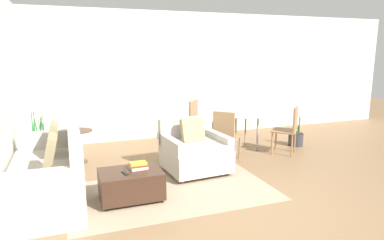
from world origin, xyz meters
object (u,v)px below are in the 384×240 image
at_px(dining_table, 241,116).
at_px(dining_chair_near_right, 289,127).
at_px(potted_plant, 42,153).
at_px(couch, 50,175).
at_px(potted_plant_small, 296,136).
at_px(book_stack, 138,166).
at_px(dining_chair_near_left, 226,133).
at_px(ottoman, 131,184).
at_px(dining_chair_far_left, 198,119).
at_px(side_table, 78,140).
at_px(tv_remote_primary, 125,173).
at_px(armchair, 194,151).

bearing_deg(dining_table, dining_chair_near_right, -45.00).
xyz_separation_m(potted_plant, dining_table, (3.66, -0.14, 0.41)).
height_order(couch, potted_plant_small, couch).
bearing_deg(book_stack, dining_chair_near_left, 28.63).
relative_size(ottoman, dining_chair_near_left, 0.88).
bearing_deg(dining_chair_far_left, dining_chair_near_left, -90.00).
relative_size(side_table, potted_plant_small, 0.79).
distance_m(couch, book_stack, 1.14).
xyz_separation_m(dining_chair_far_left, potted_plant_small, (1.82, -0.88, -0.33)).
xyz_separation_m(tv_remote_primary, dining_chair_near_left, (1.92, 1.06, 0.13)).
bearing_deg(dining_chair_far_left, dining_chair_near_right, -45.00).
bearing_deg(dining_chair_near_right, potted_plant, 169.48).
relative_size(dining_table, dining_chair_near_left, 1.36).
bearing_deg(tv_remote_primary, book_stack, 31.55).
bearing_deg(dining_chair_near_left, potted_plant_small, 13.44).
bearing_deg(couch, dining_chair_near_left, 12.45).
relative_size(ottoman, dining_chair_far_left, 0.88).
xyz_separation_m(dining_chair_near_right, dining_chair_far_left, (-1.32, 1.32, 0.00)).
bearing_deg(tv_remote_primary, potted_plant_small, 21.81).
height_order(armchair, dining_chair_far_left, dining_chair_far_left).
height_order(couch, potted_plant, potted_plant).
bearing_deg(tv_remote_primary, ottoman, 41.32).
relative_size(tv_remote_primary, potted_plant_small, 0.21).
bearing_deg(couch, dining_table, 20.23).
distance_m(couch, dining_chair_near_right, 4.18).
relative_size(couch, tv_remote_primary, 13.00).
bearing_deg(potted_plant, book_stack, -53.75).
distance_m(book_stack, dining_table, 2.88).
bearing_deg(tv_remote_primary, dining_chair_near_left, 28.94).
bearing_deg(potted_plant, armchair, -25.09).
bearing_deg(dining_chair_far_left, book_stack, -127.33).
distance_m(armchair, potted_plant_small, 2.61).
distance_m(couch, ottoman, 1.05).
bearing_deg(side_table, book_stack, -68.77).
distance_m(ottoman, dining_chair_near_left, 2.11).
distance_m(potted_plant, potted_plant_small, 4.83).
bearing_deg(book_stack, dining_chair_near_right, 17.19).
distance_m(ottoman, tv_remote_primary, 0.21).
bearing_deg(book_stack, dining_chair_far_left, 52.67).
height_order(tv_remote_primary, potted_plant_small, potted_plant_small).
distance_m(ottoman, book_stack, 0.25).
height_order(tv_remote_primary, dining_chair_far_left, dining_chair_far_left).
bearing_deg(ottoman, book_stack, 23.26).
relative_size(dining_table, potted_plant_small, 1.68).
xyz_separation_m(potted_plant, side_table, (0.59, 0.02, 0.16)).
height_order(dining_table, dining_chair_near_left, dining_chair_near_left).
relative_size(side_table, dining_chair_near_right, 0.64).
bearing_deg(ottoman, side_table, 107.38).
height_order(armchair, book_stack, armchair).
bearing_deg(book_stack, potted_plant_small, 21.22).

